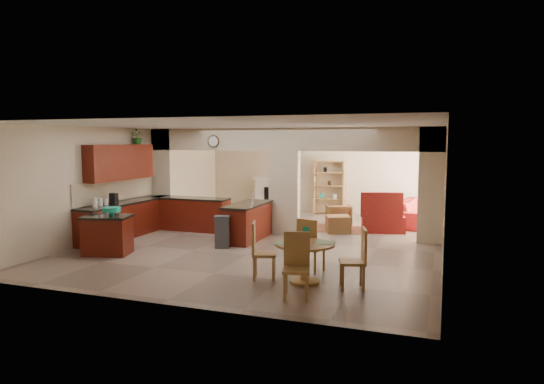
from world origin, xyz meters
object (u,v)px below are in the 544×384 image
(sofa, at_px, (418,213))
(armchair, at_px, (339,215))
(kitchen_island, at_px, (108,235))
(dining_table, at_px, (305,256))

(sofa, relative_size, armchair, 3.48)
(kitchen_island, relative_size, sofa, 0.46)
(dining_table, relative_size, armchair, 1.46)
(dining_table, distance_m, armchair, 5.76)
(sofa, xyz_separation_m, armchair, (-2.15, -1.08, -0.04))
(kitchen_island, height_order, dining_table, kitchen_island)
(dining_table, bearing_deg, kitchen_island, 172.18)
(sofa, bearing_deg, kitchen_island, 142.74)
(sofa, bearing_deg, dining_table, 174.92)
(kitchen_island, distance_m, sofa, 8.73)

